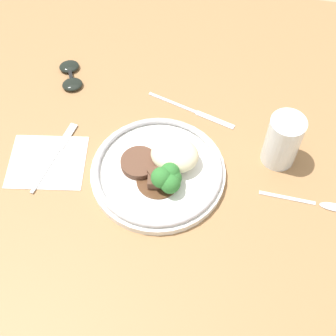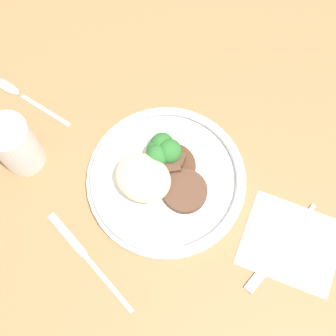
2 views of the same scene
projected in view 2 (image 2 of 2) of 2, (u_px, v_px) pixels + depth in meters
ground_plane at (137, 187)px, 0.82m from camera, size 8.00×8.00×0.00m
dining_table at (137, 184)px, 0.80m from camera, size 1.54×1.17×0.03m
napkin at (291, 243)px, 0.75m from camera, size 0.17×0.15×0.00m
plate at (163, 176)px, 0.77m from camera, size 0.27×0.27×0.07m
juice_glass at (17, 147)px, 0.75m from camera, size 0.07×0.07×0.12m
fork at (275, 255)px, 0.74m from camera, size 0.04×0.18×0.00m
knife at (87, 258)px, 0.74m from camera, size 0.20×0.07×0.00m
spoon at (16, 92)px, 0.85m from camera, size 0.17×0.02×0.01m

